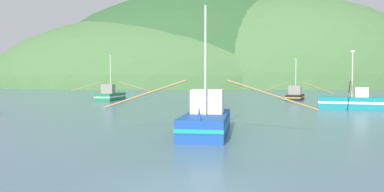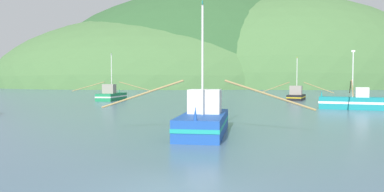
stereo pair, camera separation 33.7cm
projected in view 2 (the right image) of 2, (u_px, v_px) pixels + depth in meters
name	position (u px, v px, depth m)	size (l,w,h in m)	color
ground_plane	(174.00, 192.00, 9.93)	(600.00, 600.00, 0.00)	slate
hill_far_center	(209.00, 86.00, 193.02)	(177.10, 141.68, 99.20)	#2D562D
hill_mid_right	(265.00, 85.00, 266.72)	(186.09, 148.87, 98.08)	#516B38
hill_mid_left	(287.00, 87.00, 172.78)	(140.67, 112.54, 85.16)	#47703D
hill_far_left	(175.00, 86.00, 191.54)	(186.06, 148.84, 74.38)	#47703D
fishing_boat_teal	(352.00, 102.00, 38.43)	(6.78, 9.28, 6.47)	#147F84
fishing_boat_green	(112.00, 95.00, 56.22)	(13.38, 7.98, 7.48)	#197A47
fishing_boat_black	(296.00, 96.00, 56.54)	(10.23, 6.54, 7.01)	black
fishing_boat_blue	(204.00, 119.00, 20.98)	(12.60, 7.96, 7.67)	#19479E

